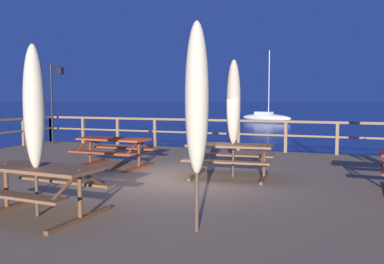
# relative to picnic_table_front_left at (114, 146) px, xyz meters

# --- Properties ---
(ground_plane) EXTENTS (600.00, 600.00, 0.00)m
(ground_plane) POSITION_rel_picnic_table_front_left_xyz_m (2.27, -0.90, -1.25)
(ground_plane) COLOR navy
(wooden_deck) EXTENTS (16.71, 11.22, 0.69)m
(wooden_deck) POSITION_rel_picnic_table_front_left_xyz_m (2.27, -0.90, -0.90)
(wooden_deck) COLOR #846647
(wooden_deck) RESTS_ON ground
(railing_waterside_far) EXTENTS (16.51, 0.10, 1.09)m
(railing_waterside_far) POSITION_rel_picnic_table_front_left_xyz_m (2.27, 4.56, 0.18)
(railing_waterside_far) COLOR brown
(railing_waterside_far) RESTS_ON wooden_deck
(picnic_table_front_left) EXTENTS (1.94, 1.46, 0.78)m
(picnic_table_front_left) POSITION_rel_picnic_table_front_left_xyz_m (0.00, 0.00, 0.00)
(picnic_table_front_left) COLOR #993819
(picnic_table_front_left) RESTS_ON wooden_deck
(picnic_table_back_right) EXTENTS (1.94, 1.50, 0.78)m
(picnic_table_back_right) POSITION_rel_picnic_table_front_left_xyz_m (1.41, -4.36, -0.00)
(picnic_table_back_right) COLOR brown
(picnic_table_back_right) RESTS_ON wooden_deck
(picnic_table_back_left) EXTENTS (2.07, 1.59, 0.78)m
(picnic_table_back_left) POSITION_rel_picnic_table_front_left_xyz_m (3.30, -0.32, 0.00)
(picnic_table_back_left) COLOR brown
(picnic_table_back_left) RESTS_ON wooden_deck
(patio_umbrella_short_mid) EXTENTS (0.32, 0.32, 2.84)m
(patio_umbrella_short_mid) POSITION_rel_picnic_table_front_left_xyz_m (3.93, -4.22, 1.24)
(patio_umbrella_short_mid) COLOR #4C3828
(patio_umbrella_short_mid) RESTS_ON wooden_deck
(patio_umbrella_tall_mid_right) EXTENTS (0.32, 0.32, 2.64)m
(patio_umbrella_tall_mid_right) POSITION_rel_picnic_table_front_left_xyz_m (1.37, -4.41, 1.12)
(patio_umbrella_tall_mid_right) COLOR #4C3828
(patio_umbrella_tall_mid_right) RESTS_ON wooden_deck
(patio_umbrella_short_back) EXTENTS (0.32, 0.32, 2.71)m
(patio_umbrella_short_back) POSITION_rel_picnic_table_front_left_xyz_m (3.37, -0.26, 1.17)
(patio_umbrella_short_back) COLOR #4C3828
(patio_umbrella_short_back) RESTS_ON wooden_deck
(lamp_post_hooked) EXTENTS (0.69, 0.24, 3.20)m
(lamp_post_hooked) POSITION_rel_picnic_table_front_left_xyz_m (-5.19, 3.97, 1.55)
(lamp_post_hooked) COLOR black
(lamp_post_hooked) RESTS_ON wooden_deck
(sailboat_distant) EXTENTS (6.20, 3.73, 7.72)m
(sailboat_distant) POSITION_rel_picnic_table_front_left_xyz_m (-2.37, 34.73, -0.74)
(sailboat_distant) COLOR white
(sailboat_distant) RESTS_ON ground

